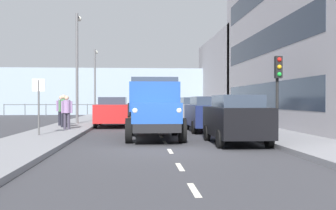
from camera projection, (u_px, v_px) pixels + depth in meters
name	position (u px, v px, depth m)	size (l,w,h in m)	color
ground_plane	(157.00, 129.00, 21.39)	(80.00, 80.00, 0.00)	#38383D
sidewalk_left	(244.00, 127.00, 21.73)	(2.59, 38.73, 0.15)	gray
sidewalk_right	(67.00, 128.00, 21.05)	(2.59, 38.73, 0.15)	gray
road_centreline_markings	(157.00, 130.00, 20.65)	(0.12, 34.34, 0.01)	silver
building_terrace	(316.00, 32.00, 22.89)	(6.21, 18.21, 10.87)	#B7B2B7
building_far_block	(243.00, 77.00, 39.02)	(6.20, 15.65, 7.54)	#B7B2B7
sea_horizon	(148.00, 91.00, 43.67)	(80.00, 0.80, 5.00)	#8C9EAD
seawall_railing	(148.00, 107.00, 40.09)	(28.08, 0.08, 1.20)	#4C5156
truck_vintage_blue	(154.00, 110.00, 15.81)	(2.17, 5.64, 2.43)	black
car_black_kerbside_near	(236.00, 119.00, 14.14)	(1.79, 3.96, 1.72)	black
car_navy_kerbside_1	(208.00, 113.00, 19.87)	(1.92, 4.33, 1.72)	navy
car_grey_kerbside_2	(193.00, 111.00, 25.18)	(1.90, 4.22, 1.72)	slate
car_red_oppositeside_0	(113.00, 111.00, 23.57)	(1.94, 4.60, 1.72)	#B21E1E
pedestrian_couple_b	(67.00, 110.00, 19.33)	(0.53, 0.34, 1.61)	#383342
pedestrian_with_bag	(64.00, 108.00, 20.75)	(0.53, 0.34, 1.68)	black
pedestrian_near_railing	(61.00, 108.00, 22.20)	(0.53, 0.34, 1.65)	black
traffic_light_near	(278.00, 78.00, 16.56)	(0.28, 0.41, 3.20)	black
lamp_post_promenade	(77.00, 58.00, 24.47)	(0.32, 1.14, 6.65)	#59595B
lamp_post_far	(95.00, 76.00, 34.21)	(0.32, 1.14, 5.71)	#59595B
street_sign	(39.00, 97.00, 16.12)	(0.50, 0.07, 2.25)	#4C4C4C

